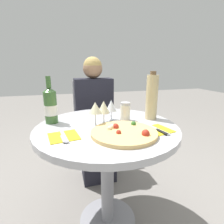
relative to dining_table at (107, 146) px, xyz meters
The scene contains 13 objects.
ground_plane 0.59m from the dining_table, ahead, with size 12.00×12.00×0.00m, color gray.
dining_table is the anchor object (origin of this frame).
chair_behind_diner 0.79m from the dining_table, 87.33° to the left, with size 0.38×0.38×0.94m.
seated_diner 0.64m from the dining_table, 86.73° to the left, with size 0.37×0.40×1.18m.
pizza_large 0.23m from the dining_table, 71.34° to the right, with size 0.36×0.36×0.05m.
wine_bottle 0.44m from the dining_table, 155.91° to the left, with size 0.08×0.08×0.30m.
tall_carafe 0.45m from the dining_table, ahead, with size 0.08×0.08×0.33m.
sugar_shaker 0.26m from the dining_table, 26.47° to the left, with size 0.07×0.07×0.12m.
wine_glass_center 0.25m from the dining_table, 97.21° to the left, with size 0.08×0.08×0.15m.
wine_glass_front_left 0.26m from the dining_table, behind, with size 0.08×0.08×0.15m.
wine_glass_back_right 0.27m from the dining_table, 60.92° to the left, with size 0.07×0.07×0.14m.
place_setting_left 0.32m from the dining_table, 156.44° to the right, with size 0.17×0.19×0.01m.
place_setting_right 0.34m from the dining_table, 31.24° to the right, with size 0.18×0.19×0.01m.
Camera 1 is at (-0.24, -1.00, 1.10)m, focal length 28.00 mm.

